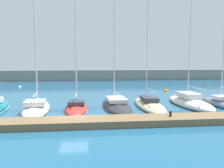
# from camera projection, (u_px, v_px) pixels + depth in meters

# --- Properties ---
(ground_plane) EXTENTS (120.00, 120.00, 0.00)m
(ground_plane) POSITION_uv_depth(u_px,v_px,m) (74.00, 120.00, 19.85)
(ground_plane) COLOR #1E567A
(dock_pier) EXTENTS (38.29, 2.33, 0.57)m
(dock_pier) POSITION_uv_depth(u_px,v_px,m) (72.00, 123.00, 17.96)
(dock_pier) COLOR brown
(dock_pier) RESTS_ON ground_plane
(breakwater_seawall) EXTENTS (108.00, 2.33, 2.70)m
(breakwater_seawall) POSITION_uv_depth(u_px,v_px,m) (83.00, 75.00, 58.29)
(breakwater_seawall) COLOR gray
(breakwater_seawall) RESTS_ON ground_plane
(sailboat_white_fourth) EXTENTS (3.42, 8.39, 12.95)m
(sailboat_white_fourth) POSITION_uv_depth(u_px,v_px,m) (36.00, 108.00, 23.37)
(sailboat_white_fourth) COLOR white
(sailboat_white_fourth) RESTS_ON ground_plane
(sailboat_red_fifth) EXTENTS (2.48, 7.15, 13.42)m
(sailboat_red_fifth) POSITION_uv_depth(u_px,v_px,m) (77.00, 108.00, 23.78)
(sailboat_red_fifth) COLOR #B72D28
(sailboat_red_fifth) RESTS_ON ground_plane
(sailboat_charcoal_sixth) EXTENTS (3.39, 9.35, 15.08)m
(sailboat_charcoal_sixth) POSITION_uv_depth(u_px,v_px,m) (116.00, 106.00, 24.74)
(sailboat_charcoal_sixth) COLOR #2D2D33
(sailboat_charcoal_sixth) RESTS_ON ground_plane
(sailboat_sand_seventh) EXTENTS (2.69, 9.13, 15.58)m
(sailboat_sand_seventh) POSITION_uv_depth(u_px,v_px,m) (149.00, 105.00, 25.28)
(sailboat_sand_seventh) COLOR beige
(sailboat_sand_seventh) RESTS_ON ground_plane
(sailboat_ivory_eighth) EXTENTS (3.63, 9.00, 15.17)m
(sailboat_ivory_eighth) POSITION_uv_depth(u_px,v_px,m) (190.00, 103.00, 25.97)
(sailboat_ivory_eighth) COLOR silver
(sailboat_ivory_eighth) RESTS_ON ground_plane
(sailboat_slate_ninth) EXTENTS (2.88, 7.62, 16.73)m
(sailboat_slate_ninth) POSITION_uv_depth(u_px,v_px,m) (223.00, 103.00, 25.86)
(sailboat_slate_ninth) COLOR slate
(sailboat_slate_ninth) RESTS_ON ground_plane
(mooring_buoy_white) EXTENTS (0.57, 0.57, 0.57)m
(mooring_buoy_white) POSITION_uv_depth(u_px,v_px,m) (20.00, 87.00, 44.06)
(mooring_buoy_white) COLOR white
(mooring_buoy_white) RESTS_ON ground_plane
(mooring_buoy_orange) EXTENTS (0.76, 0.76, 0.76)m
(mooring_buoy_orange) POSITION_uv_depth(u_px,v_px,m) (166.00, 91.00, 38.12)
(mooring_buoy_orange) COLOR orange
(mooring_buoy_orange) RESTS_ON ground_plane
(dock_bollard) EXTENTS (0.20, 0.20, 0.44)m
(dock_bollard) POSITION_uv_depth(u_px,v_px,m) (171.00, 114.00, 18.77)
(dock_bollard) COLOR black
(dock_bollard) RESTS_ON dock_pier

